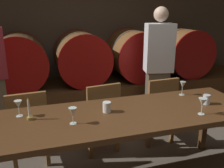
{
  "coord_description": "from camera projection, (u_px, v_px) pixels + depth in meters",
  "views": [
    {
      "loc": [
        -0.69,
        -1.75,
        1.73
      ],
      "look_at": [
        0.06,
        0.68,
        0.93
      ],
      "focal_mm": 40.68,
      "sensor_mm": 36.0,
      "label": 1
    }
  ],
  "objects": [
    {
      "name": "guest_right",
      "position": [
        158.0,
        68.0,
        3.55
      ],
      "size": [
        0.42,
        0.31,
        1.71
      ],
      "rotation": [
        0.0,
        0.0,
        2.94
      ],
      "color": "brown",
      "rests_on": "ground"
    },
    {
      "name": "wine_barrel_left",
      "position": [
        19.0,
        62.0,
        3.75
      ],
      "size": [
        0.82,
        0.78,
        0.82
      ],
      "color": "#513319",
      "rests_on": "barrel_shelf"
    },
    {
      "name": "wine_barrel_right",
      "position": [
        134.0,
        55.0,
        4.26
      ],
      "size": [
        0.82,
        0.78,
        0.82
      ],
      "color": "brown",
      "rests_on": "barrel_shelf"
    },
    {
      "name": "wine_glass_far_left",
      "position": [
        18.0,
        105.0,
        2.22
      ],
      "size": [
        0.07,
        0.07,
        0.15
      ],
      "color": "silver",
      "rests_on": "dining_table"
    },
    {
      "name": "cup_right",
      "position": [
        206.0,
        99.0,
        2.52
      ],
      "size": [
        0.07,
        0.07,
        0.1
      ],
      "primitive_type": "cylinder",
      "color": "silver",
      "rests_on": "dining_table"
    },
    {
      "name": "back_wall",
      "position": [
        74.0,
        36.0,
        4.42
      ],
      "size": [
        6.77,
        0.24,
        2.41
      ],
      "primitive_type": "cube",
      "color": "#473A2D",
      "rests_on": "ground"
    },
    {
      "name": "cup_left",
      "position": [
        107.0,
        107.0,
        2.33
      ],
      "size": [
        0.08,
        0.08,
        0.1
      ],
      "primitive_type": "cylinder",
      "color": "white",
      "rests_on": "dining_table"
    },
    {
      "name": "chair_right",
      "position": [
        158.0,
        107.0,
        3.22
      ],
      "size": [
        0.42,
        0.42,
        0.88
      ],
      "rotation": [
        0.0,
        0.0,
        3.2
      ],
      "color": "brown",
      "rests_on": "ground"
    },
    {
      "name": "wine_glass_center_left",
      "position": [
        73.0,
        112.0,
        2.08
      ],
      "size": [
        0.07,
        0.07,
        0.14
      ],
      "color": "silver",
      "rests_on": "dining_table"
    },
    {
      "name": "wine_glass_center_right",
      "position": [
        202.0,
        102.0,
        2.26
      ],
      "size": [
        0.08,
        0.08,
        0.15
      ],
      "color": "silver",
      "rests_on": "dining_table"
    },
    {
      "name": "dining_table",
      "position": [
        113.0,
        121.0,
        2.31
      ],
      "size": [
        2.71,
        0.82,
        0.78
      ],
      "color": "#4C2D16",
      "rests_on": "ground"
    },
    {
      "name": "chair_center",
      "position": [
        101.0,
        114.0,
        3.0
      ],
      "size": [
        0.45,
        0.45,
        0.88
      ],
      "rotation": [
        0.0,
        0.0,
        3.27
      ],
      "color": "brown",
      "rests_on": "ground"
    },
    {
      "name": "wine_glass_far_right",
      "position": [
        183.0,
        85.0,
        2.75
      ],
      "size": [
        0.06,
        0.06,
        0.15
      ],
      "color": "silver",
      "rests_on": "dining_table"
    },
    {
      "name": "chair_left",
      "position": [
        28.0,
        125.0,
        2.74
      ],
      "size": [
        0.43,
        0.43,
        0.88
      ],
      "rotation": [
        0.0,
        0.0,
        3.22
      ],
      "color": "brown",
      "rests_on": "ground"
    },
    {
      "name": "wine_barrel_far_right",
      "position": [
        183.0,
        52.0,
        4.52
      ],
      "size": [
        0.82,
        0.78,
        0.82
      ],
      "color": "brown",
      "rests_on": "barrel_shelf"
    },
    {
      "name": "wine_barrel_center",
      "position": [
        82.0,
        58.0,
        4.01
      ],
      "size": [
        0.82,
        0.78,
        0.82
      ],
      "color": "brown",
      "rests_on": "barrel_shelf"
    },
    {
      "name": "candle_center",
      "position": [
        29.0,
        114.0,
        2.17
      ],
      "size": [
        0.05,
        0.05,
        0.2
      ],
      "color": "olive",
      "rests_on": "dining_table"
    },
    {
      "name": "barrel_shelf",
      "position": [
        82.0,
        97.0,
        4.2
      ],
      "size": [
        6.09,
        0.9,
        0.52
      ],
      "primitive_type": "cube",
      "color": "#4C2D16",
      "rests_on": "ground"
    }
  ]
}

